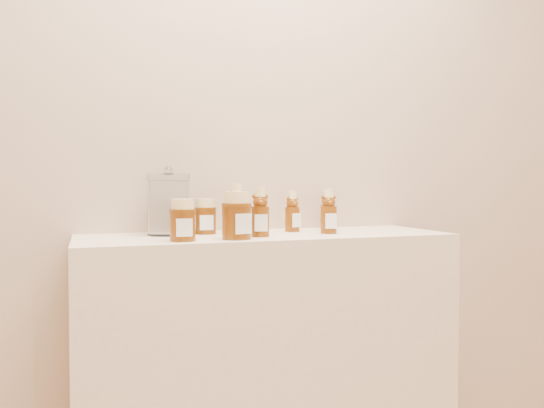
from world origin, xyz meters
name	(u,v)px	position (x,y,z in m)	size (l,w,h in m)	color
wall_back	(249,105)	(0.00, 1.75, 1.35)	(3.50, 0.02, 2.70)	tan
display_table	(267,371)	(0.00, 1.55, 0.45)	(1.20, 0.40, 0.90)	beige
bear_bottle_back_left	(237,205)	(-0.09, 1.61, 0.99)	(0.06, 0.06, 0.19)	#582606
bear_bottle_back_mid	(292,209)	(0.11, 1.62, 0.98)	(0.05, 0.05, 0.16)	#582606
bear_bottle_back_right	(327,207)	(0.28, 1.68, 0.98)	(0.06, 0.06, 0.16)	#582606
bear_bottle_front_left	(260,208)	(-0.04, 1.48, 0.99)	(0.06, 0.06, 0.18)	#582606
bear_bottle_front_right	(329,208)	(0.20, 1.52, 0.98)	(0.06, 0.06, 0.17)	#582606
honey_jar_left	(183,220)	(-0.29, 1.43, 0.96)	(0.08, 0.08, 0.12)	#582606
honey_jar_back	(205,216)	(-0.19, 1.63, 0.96)	(0.07, 0.07, 0.12)	#582606
honey_jar_front	(236,215)	(-0.13, 1.43, 0.97)	(0.09, 0.09, 0.14)	#582606
glass_canister	(168,202)	(-0.31, 1.63, 1.01)	(0.14, 0.14, 0.21)	white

